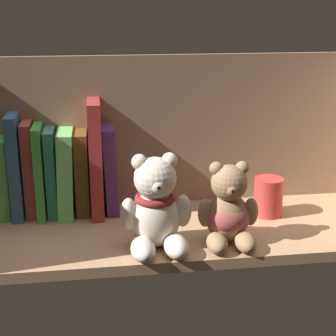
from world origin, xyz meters
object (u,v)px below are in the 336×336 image
book_6 (66,171)px  teddy_bear_larger (156,209)px  book_4 (41,169)px  book_8 (96,155)px  book_3 (30,168)px  teddy_bear_smaller (228,211)px  book_2 (17,164)px  pillar_candle (268,197)px  book_1 (4,176)px  book_7 (82,171)px  book_5 (52,171)px  book_9 (110,168)px

book_6 → teddy_bear_larger: 25.24cm
book_4 → book_8: 11.30cm
book_3 → book_6: size_ratio=1.10×
teddy_bear_smaller → book_2: bearing=153.9°
book_2 → pillar_candle: (49.95, -7.88, -6.60)cm
book_8 → pillar_candle: size_ratio=3.00×
teddy_bear_larger → book_3: bearing=140.2°
book_2 → book_6: 9.69cm
book_1 → book_8: (18.42, 0.00, 3.64)cm
book_6 → book_8: (6.10, 0.00, 2.96)cm
book_1 → book_7: bearing=0.0°
teddy_bear_smaller → book_7: bearing=143.9°
book_3 → book_5: book_3 is taller
book_4 → book_8: book_8 is taller
book_5 → teddy_bear_larger: book_5 is taller
book_8 → pillar_candle: bearing=-12.9°
book_2 → book_3: book_2 is taller
book_4 → book_5: size_ratio=1.06×
book_5 → book_8: (8.91, 0.00, 2.86)cm
book_4 → book_9: size_ratio=1.05×
book_1 → book_3: 5.45cm
book_1 → book_6: bearing=0.0°
book_6 → pillar_candle: book_6 is taller
book_5 → teddy_bear_larger: bearing=-45.7°
book_4 → book_3: bearing=180.0°
book_4 → book_7: bearing=0.0°
book_6 → book_3: bearing=180.0°
book_5 → book_9: book_9 is taller
book_1 → book_4: size_ratio=0.86×
book_3 → teddy_bear_smaller: bearing=-27.6°
book_5 → teddy_bear_larger: (18.93, -19.37, -1.55)cm
book_5 → book_9: bearing=0.0°
book_9 → teddy_bear_smaller: bearing=-43.1°
book_4 → teddy_bear_smaller: 39.23cm
book_1 → book_9: bearing=0.0°
book_7 → teddy_bear_larger: same height
book_2 → book_5: size_ratio=1.19×
book_2 → book_8: bearing=0.0°
book_3 → book_4: size_ratio=1.02×
book_9 → pillar_candle: book_9 is taller
book_1 → book_2: book_2 is taller
book_5 → book_8: bearing=0.0°
book_5 → book_7: (5.98, 0.00, -0.33)cm
book_7 → teddy_bear_smaller: size_ratio=1.13×
book_1 → book_8: bearing=0.0°
pillar_candle → book_7: bearing=168.1°
book_1 → teddy_bear_larger: bearing=-34.3°
book_1 → book_5: (9.51, 0.00, 0.78)cm
book_3 → book_7: 10.33cm
book_5 → book_8: 9.36cm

